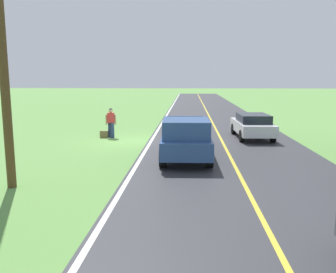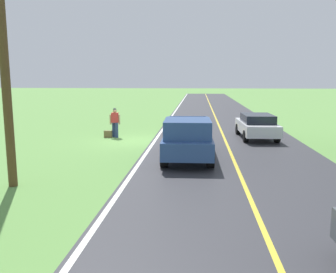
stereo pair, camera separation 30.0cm
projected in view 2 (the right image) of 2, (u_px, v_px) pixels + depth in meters
ground_plane at (134, 141)px, 19.88m from camera, size 200.00×200.00×0.00m
road_surface at (226, 142)px, 19.46m from camera, size 8.22×120.00×0.00m
lane_edge_line at (155, 141)px, 19.79m from camera, size 0.16×117.60×0.00m
lane_centre_line at (226, 142)px, 19.46m from camera, size 0.14×117.60×0.00m
hitchhiker_walking at (115, 121)px, 20.90m from camera, size 0.62×0.51×1.75m
suitcase_carried at (108, 134)px, 20.96m from camera, size 0.47×0.23×0.40m
pickup_truck_passing at (188, 137)px, 15.25m from camera, size 2.20×5.45×1.82m
sedan_near_oncoming at (257, 125)px, 20.59m from camera, size 2.06×4.47×1.41m
utility_pole_roadside at (5, 66)px, 10.98m from camera, size 0.28×0.28×7.68m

